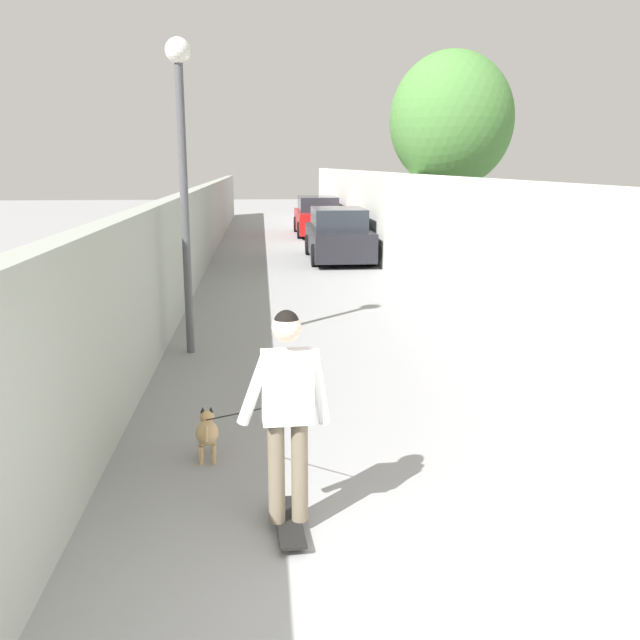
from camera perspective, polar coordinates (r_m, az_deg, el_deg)
name	(u,v)px	position (r m, az deg, el deg)	size (l,w,h in m)	color
ground_plane	(297,278)	(17.37, -1.89, 3.54)	(80.00, 80.00, 0.00)	gray
wall_left	(185,244)	(15.31, -11.14, 6.21)	(48.00, 0.30, 2.20)	#999E93
fence_right	(415,233)	(15.58, 7.94, 7.16)	(48.00, 0.30, 2.59)	silver
tree_right_near	(451,121)	(16.75, 10.87, 15.98)	(2.85, 2.85, 5.35)	brown
lamp_post	(182,144)	(10.29, -11.41, 14.12)	(0.36, 0.36, 4.52)	#4C4C51
skateboard	(289,522)	(5.59, -2.63, -16.44)	(0.81, 0.25, 0.08)	black
person_skateboarder	(287,401)	(5.18, -2.74, -6.72)	(0.24, 0.71, 1.68)	#726651
dog	(207,431)	(6.81, -9.35, -9.11)	(1.72, 0.86, 1.06)	tan
car_near	(338,236)	(20.54, 1.54, 7.00)	(4.21, 1.80, 1.54)	black
car_far	(318,217)	(28.01, -0.20, 8.56)	(4.39, 1.80, 1.54)	#B71414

